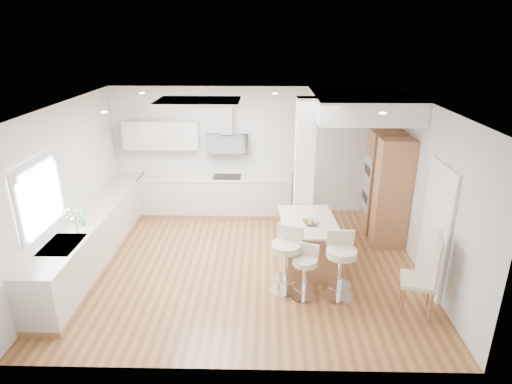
{
  "coord_description": "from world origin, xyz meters",
  "views": [
    {
      "loc": [
        0.33,
        -6.62,
        3.88
      ],
      "look_at": [
        0.17,
        0.4,
        1.23
      ],
      "focal_mm": 30.0,
      "sensor_mm": 36.0,
      "label": 1
    }
  ],
  "objects_px": {
    "bar_stool_b": "(305,270)",
    "dining_chair": "(428,273)",
    "peninsula": "(307,243)",
    "bar_stool_c": "(340,263)",
    "bar_stool_a": "(286,257)"
  },
  "relations": [
    {
      "from": "bar_stool_b",
      "to": "dining_chair",
      "type": "distance_m",
      "value": 1.75
    },
    {
      "from": "peninsula",
      "to": "bar_stool_c",
      "type": "xyz_separation_m",
      "value": [
        0.4,
        -0.98,
        0.17
      ]
    },
    {
      "from": "bar_stool_b",
      "to": "dining_chair",
      "type": "bearing_deg",
      "value": 10.36
    },
    {
      "from": "peninsula",
      "to": "bar_stool_b",
      "type": "bearing_deg",
      "value": -100.91
    },
    {
      "from": "peninsula",
      "to": "bar_stool_b",
      "type": "distance_m",
      "value": 1.02
    },
    {
      "from": "peninsula",
      "to": "bar_stool_a",
      "type": "relative_size",
      "value": 1.36
    },
    {
      "from": "bar_stool_c",
      "to": "peninsula",
      "type": "bearing_deg",
      "value": 112.28
    },
    {
      "from": "dining_chair",
      "to": "bar_stool_a",
      "type": "bearing_deg",
      "value": -179.2
    },
    {
      "from": "bar_stool_a",
      "to": "bar_stool_c",
      "type": "relative_size",
      "value": 1.0
    },
    {
      "from": "bar_stool_a",
      "to": "bar_stool_b",
      "type": "relative_size",
      "value": 1.22
    },
    {
      "from": "dining_chair",
      "to": "peninsula",
      "type": "bearing_deg",
      "value": 154.99
    },
    {
      "from": "peninsula",
      "to": "bar_stool_b",
      "type": "relative_size",
      "value": 1.66
    },
    {
      "from": "peninsula",
      "to": "dining_chair",
      "type": "xyz_separation_m",
      "value": [
        1.58,
        -1.33,
        0.23
      ]
    },
    {
      "from": "peninsula",
      "to": "bar_stool_c",
      "type": "height_order",
      "value": "bar_stool_c"
    },
    {
      "from": "bar_stool_c",
      "to": "bar_stool_a",
      "type": "bearing_deg",
      "value": 169.03
    }
  ]
}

